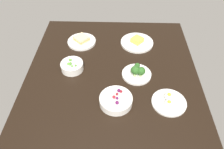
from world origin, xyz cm
name	(u,v)px	position (x,y,z in cm)	size (l,w,h in cm)	color
dining_table	(112,79)	(0.00, 0.00, 2.00)	(121.28, 102.52, 4.00)	black
bowl_berries	(116,100)	(19.32, 2.67, 6.42)	(17.49, 17.49, 5.94)	white
plate_cheese	(137,42)	(-33.31, 16.30, 5.16)	(22.46, 22.46, 4.50)	white
bowl_peas	(72,66)	(-5.88, -24.37, 6.79)	(13.73, 13.73, 6.34)	white
plate_broccoli	(137,72)	(-1.58, 14.64, 6.64)	(17.44, 17.44, 8.56)	white
plate_sandwich	(82,41)	(-33.17, -22.22, 5.47)	(19.49, 19.49, 4.79)	white
plate_eggs	(169,102)	(18.53, 30.57, 5.15)	(18.33, 18.33, 4.80)	white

